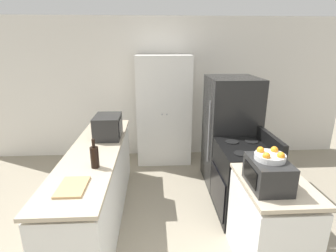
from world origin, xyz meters
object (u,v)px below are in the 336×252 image
at_px(wine_bottle, 95,157).
at_px(fruit_bowl, 270,156).
at_px(stove, 243,181).
at_px(pantry_cabinet, 164,110).
at_px(microwave, 108,127).
at_px(toaster_oven, 268,174).
at_px(refrigerator, 230,132).

distance_m(wine_bottle, fruit_bowl, 1.66).
relative_size(stove, wine_bottle, 3.52).
bearing_deg(pantry_cabinet, stove, -61.35).
distance_m(microwave, fruit_bowl, 2.11).
bearing_deg(wine_bottle, stove, 14.25).
height_order(stove, toaster_oven, toaster_oven).
bearing_deg(stove, microwave, 164.87).
bearing_deg(stove, wine_bottle, -165.75).
bearing_deg(fruit_bowl, wine_bottle, 164.20).
relative_size(pantry_cabinet, stove, 1.81).
distance_m(pantry_cabinet, refrigerator, 1.33).
distance_m(microwave, toaster_oven, 2.11).
xyz_separation_m(stove, microwave, (-1.73, 0.47, 0.60)).
bearing_deg(toaster_oven, refrigerator, 84.39).
height_order(microwave, wine_bottle, wine_bottle).
relative_size(pantry_cabinet, wine_bottle, 6.35).
bearing_deg(microwave, stove, -15.13).
distance_m(pantry_cabinet, fruit_bowl, 2.74).
height_order(stove, refrigerator, refrigerator).
bearing_deg(microwave, pantry_cabinet, 57.66).
bearing_deg(pantry_cabinet, fruit_bowl, -72.74).
height_order(refrigerator, toaster_oven, refrigerator).
bearing_deg(microwave, toaster_oven, -40.70).
distance_m(stove, wine_bottle, 1.87).
relative_size(pantry_cabinet, refrigerator, 1.17).
xyz_separation_m(pantry_cabinet, wine_bottle, (-0.78, -2.16, 0.06)).
relative_size(refrigerator, fruit_bowl, 6.42).
height_order(pantry_cabinet, refrigerator, pantry_cabinet).
relative_size(microwave, fruit_bowl, 1.76).
distance_m(pantry_cabinet, toaster_oven, 2.75).
bearing_deg(fruit_bowl, microwave, 139.77).
relative_size(stove, microwave, 2.36).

